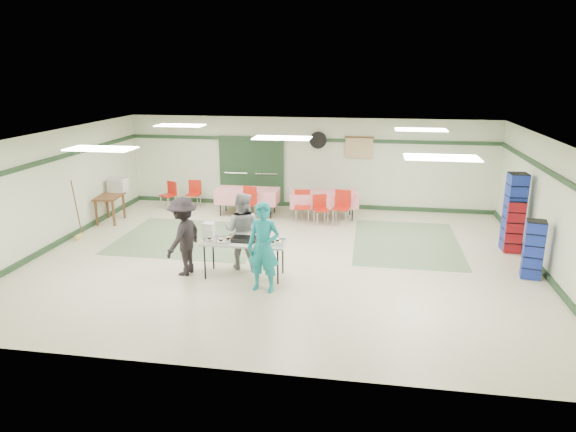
% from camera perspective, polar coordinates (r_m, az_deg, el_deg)
% --- Properties ---
extents(floor, '(11.00, 11.00, 0.00)m').
position_cam_1_polar(floor, '(11.53, -0.61, -4.66)').
color(floor, beige).
rests_on(floor, ground).
extents(ceiling, '(11.00, 11.00, 0.00)m').
position_cam_1_polar(ceiling, '(10.87, -0.65, 8.77)').
color(ceiling, white).
rests_on(ceiling, wall_back).
extents(wall_back, '(11.00, 0.00, 11.00)m').
position_cam_1_polar(wall_back, '(15.48, 2.24, 5.91)').
color(wall_back, beige).
rests_on(wall_back, floor).
extents(wall_front, '(11.00, 0.00, 11.00)m').
position_cam_1_polar(wall_front, '(6.96, -7.03, -7.19)').
color(wall_front, beige).
rests_on(wall_front, floor).
extents(wall_left, '(0.00, 9.00, 9.00)m').
position_cam_1_polar(wall_left, '(13.21, -24.88, 2.63)').
color(wall_left, beige).
rests_on(wall_left, floor).
extents(wall_right, '(0.00, 9.00, 9.00)m').
position_cam_1_polar(wall_right, '(11.56, 27.33, 0.57)').
color(wall_right, beige).
rests_on(wall_right, floor).
extents(trim_back, '(11.00, 0.06, 0.10)m').
position_cam_1_polar(trim_back, '(15.34, 2.26, 8.46)').
color(trim_back, '#1F3820').
rests_on(trim_back, wall_back).
extents(baseboard_back, '(11.00, 0.06, 0.12)m').
position_cam_1_polar(baseboard_back, '(15.73, 2.18, 1.26)').
color(baseboard_back, '#1F3820').
rests_on(baseboard_back, floor).
extents(trim_left, '(0.06, 9.00, 0.10)m').
position_cam_1_polar(trim_left, '(13.06, -25.13, 5.61)').
color(trim_left, '#1F3820').
rests_on(trim_left, wall_back).
extents(baseboard_left, '(0.06, 9.00, 0.12)m').
position_cam_1_polar(baseboard_left, '(13.52, -24.13, -2.69)').
color(baseboard_left, '#1F3820').
rests_on(baseboard_left, floor).
extents(trim_right, '(0.06, 9.00, 0.10)m').
position_cam_1_polar(trim_right, '(11.41, 27.63, 3.97)').
color(trim_right, '#1F3820').
rests_on(trim_right, wall_back).
extents(baseboard_right, '(0.06, 9.00, 0.12)m').
position_cam_1_polar(baseboard_right, '(11.92, 26.40, -5.40)').
color(baseboard_right, '#1F3820').
rests_on(baseboard_right, floor).
extents(green_patch_a, '(3.50, 3.00, 0.01)m').
position_cam_1_polar(green_patch_a, '(13.07, -10.72, -2.40)').
color(green_patch_a, slate).
rests_on(green_patch_a, floor).
extents(green_patch_b, '(2.50, 3.50, 0.01)m').
position_cam_1_polar(green_patch_b, '(12.83, 13.01, -2.89)').
color(green_patch_b, slate).
rests_on(green_patch_b, floor).
extents(double_door_left, '(0.90, 0.06, 2.10)m').
position_cam_1_polar(double_door_left, '(15.89, -5.72, 5.01)').
color(double_door_left, gray).
rests_on(double_door_left, floor).
extents(double_door_right, '(0.90, 0.06, 2.10)m').
position_cam_1_polar(double_door_right, '(15.68, -2.35, 4.92)').
color(double_door_right, gray).
rests_on(double_door_right, floor).
extents(door_frame, '(2.00, 0.03, 2.15)m').
position_cam_1_polar(door_frame, '(15.76, -4.08, 4.95)').
color(door_frame, '#1F3820').
rests_on(door_frame, floor).
extents(wall_fan, '(0.50, 0.10, 0.50)m').
position_cam_1_polar(wall_fan, '(15.28, 3.37, 8.41)').
color(wall_fan, black).
rests_on(wall_fan, wall_back).
extents(scroll_banner, '(0.80, 0.02, 0.60)m').
position_cam_1_polar(scroll_banner, '(15.23, 7.89, 7.51)').
color(scroll_banner, tan).
rests_on(scroll_banner, wall_back).
extents(serving_table, '(1.72, 0.70, 0.76)m').
position_cam_1_polar(serving_table, '(10.34, -4.92, -3.02)').
color(serving_table, '#B3B4AE').
rests_on(serving_table, floor).
extents(sheet_tray_right, '(0.57, 0.43, 0.02)m').
position_cam_1_polar(sheet_tray_right, '(10.17, -1.99, -2.93)').
color(sheet_tray_right, silver).
rests_on(sheet_tray_right, serving_table).
extents(sheet_tray_mid, '(0.55, 0.42, 0.02)m').
position_cam_1_polar(sheet_tray_mid, '(10.43, -5.37, -2.51)').
color(sheet_tray_mid, silver).
rests_on(sheet_tray_mid, serving_table).
extents(sheet_tray_left, '(0.60, 0.45, 0.02)m').
position_cam_1_polar(sheet_tray_left, '(10.39, -7.80, -2.66)').
color(sheet_tray_left, silver).
rests_on(sheet_tray_left, serving_table).
extents(baking_pan, '(0.50, 0.31, 0.08)m').
position_cam_1_polar(baking_pan, '(10.30, -4.81, -2.58)').
color(baking_pan, black).
rests_on(baking_pan, serving_table).
extents(foam_box_stack, '(0.23, 0.21, 0.31)m').
position_cam_1_polar(foam_box_stack, '(10.57, -8.81, -1.56)').
color(foam_box_stack, white).
rests_on(foam_box_stack, serving_table).
extents(volunteer_teal, '(0.68, 0.49, 1.73)m').
position_cam_1_polar(volunteer_teal, '(9.62, -2.73, -3.50)').
color(volunteer_teal, teal).
rests_on(volunteer_teal, floor).
extents(volunteer_grey, '(0.84, 0.68, 1.64)m').
position_cam_1_polar(volunteer_grey, '(10.76, -5.10, -1.65)').
color(volunteer_grey, gray).
rests_on(volunteer_grey, floor).
extents(volunteer_dark, '(0.80, 1.14, 1.62)m').
position_cam_1_polar(volunteer_dark, '(10.61, -11.55, -2.23)').
color(volunteer_dark, black).
rests_on(volunteer_dark, floor).
extents(dining_table_a, '(1.99, 1.12, 0.77)m').
position_cam_1_polar(dining_table_a, '(14.45, 3.98, 1.97)').
color(dining_table_a, red).
rests_on(dining_table_a, floor).
extents(dining_table_b, '(1.77, 0.79, 0.77)m').
position_cam_1_polar(dining_table_b, '(14.80, -4.53, 2.30)').
color(dining_table_b, red).
rests_on(dining_table_b, floor).
extents(chair_a, '(0.49, 0.49, 0.80)m').
position_cam_1_polar(chair_a, '(13.91, 3.61, 1.09)').
color(chair_a, red).
rests_on(chair_a, floor).
extents(chair_b, '(0.47, 0.47, 0.90)m').
position_cam_1_polar(chair_b, '(13.97, 1.60, 1.44)').
color(chair_b, red).
rests_on(chair_b, floor).
extents(chair_c, '(0.50, 0.50, 0.94)m').
position_cam_1_polar(chair_c, '(13.87, 6.02, 1.35)').
color(chair_c, red).
rests_on(chair_c, floor).
extents(chair_d, '(0.57, 0.57, 0.94)m').
position_cam_1_polar(chair_d, '(14.24, -4.49, 1.79)').
color(chair_d, red).
rests_on(chair_d, floor).
extents(chair_loose_a, '(0.40, 0.40, 0.84)m').
position_cam_1_polar(chair_loose_a, '(15.77, -10.37, 2.73)').
color(chair_loose_a, red).
rests_on(chair_loose_a, floor).
extents(chair_loose_b, '(0.52, 0.52, 0.82)m').
position_cam_1_polar(chair_loose_b, '(15.82, -12.99, 2.59)').
color(chair_loose_b, red).
rests_on(chair_loose_b, floor).
extents(crate_stack_blue_a, '(0.42, 0.42, 1.83)m').
position_cam_1_polar(crate_stack_blue_a, '(12.82, 23.83, 0.36)').
color(crate_stack_blue_a, '#19259A').
rests_on(crate_stack_blue_a, floor).
extents(crate_stack_red, '(0.39, 0.39, 1.22)m').
position_cam_1_polar(crate_stack_red, '(12.82, 23.76, -1.03)').
color(crate_stack_red, maroon).
rests_on(crate_stack_red, floor).
extents(crate_stack_blue_b, '(0.43, 0.43, 1.20)m').
position_cam_1_polar(crate_stack_blue_b, '(11.40, 25.60, -3.37)').
color(crate_stack_blue_b, '#19259A').
rests_on(crate_stack_blue_b, floor).
extents(printer_table, '(0.68, 0.97, 0.74)m').
position_cam_1_polar(printer_table, '(14.83, -19.24, 1.76)').
color(printer_table, brown).
rests_on(printer_table, floor).
extents(office_printer, '(0.48, 0.43, 0.37)m').
position_cam_1_polar(office_printer, '(15.23, -18.39, 3.31)').
color(office_printer, '#B4B4AF').
rests_on(office_printer, printer_table).
extents(broom, '(0.06, 0.24, 1.47)m').
position_cam_1_polar(broom, '(13.63, -22.43, 0.75)').
color(broom, brown).
rests_on(broom, floor).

